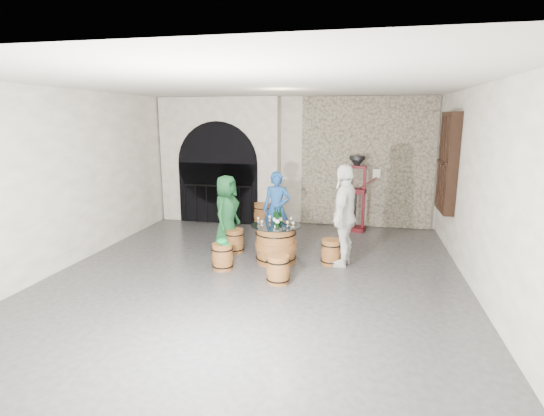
% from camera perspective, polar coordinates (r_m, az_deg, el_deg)
% --- Properties ---
extents(ground, '(8.00, 8.00, 0.00)m').
position_cam_1_polar(ground, '(7.43, -2.10, -9.14)').
color(ground, '#303033').
rests_on(ground, ground).
extents(wall_back, '(8.00, 0.00, 8.00)m').
position_cam_1_polar(wall_back, '(10.90, 3.05, 6.34)').
color(wall_back, silver).
rests_on(wall_back, ground).
extents(wall_front, '(8.00, 0.00, 8.00)m').
position_cam_1_polar(wall_front, '(3.39, -19.38, -7.36)').
color(wall_front, silver).
rests_on(wall_front, ground).
extents(wall_left, '(0.00, 8.00, 8.00)m').
position_cam_1_polar(wall_left, '(8.57, -25.55, 3.61)').
color(wall_left, silver).
rests_on(wall_left, ground).
extents(wall_right, '(0.00, 8.00, 8.00)m').
position_cam_1_polar(wall_right, '(7.02, 26.68, 1.87)').
color(wall_right, silver).
rests_on(wall_right, ground).
extents(ceiling, '(8.00, 8.00, 0.00)m').
position_cam_1_polar(ceiling, '(6.94, -2.32, 16.30)').
color(ceiling, beige).
rests_on(ceiling, wall_back).
extents(stone_facing_panel, '(3.20, 0.12, 3.18)m').
position_cam_1_polar(stone_facing_panel, '(10.70, 12.61, 5.96)').
color(stone_facing_panel, gray).
rests_on(stone_facing_panel, ground).
extents(arched_opening, '(3.10, 0.60, 3.19)m').
position_cam_1_polar(arched_opening, '(11.11, -6.94, 6.28)').
color(arched_opening, silver).
rests_on(arched_opening, ground).
extents(shuttered_window, '(0.23, 1.10, 2.00)m').
position_cam_1_polar(shuttered_window, '(9.30, 22.51, 5.69)').
color(shuttered_window, black).
rests_on(shuttered_window, wall_right).
extents(barrel_table, '(0.94, 0.94, 0.73)m').
position_cam_1_polar(barrel_table, '(8.00, 0.53, -4.84)').
color(barrel_table, '#925A2A').
rests_on(barrel_table, ground).
extents(barrel_stool_left, '(0.40, 0.40, 0.48)m').
position_cam_1_polar(barrel_stool_left, '(8.66, -5.04, -4.41)').
color(barrel_stool_left, '#925A2A').
rests_on(barrel_stool_left, ground).
extents(barrel_stool_far, '(0.40, 0.40, 0.48)m').
position_cam_1_polar(barrel_stool_far, '(9.03, 0.62, -3.68)').
color(barrel_stool_far, '#925A2A').
rests_on(barrel_stool_far, ground).
extents(barrel_stool_right, '(0.40, 0.40, 0.48)m').
position_cam_1_polar(barrel_stool_right, '(8.00, 7.98, -5.89)').
color(barrel_stool_right, '#925A2A').
rests_on(barrel_stool_right, ground).
extents(barrel_stool_near_right, '(0.40, 0.40, 0.48)m').
position_cam_1_polar(barrel_stool_near_right, '(7.05, 0.84, -8.26)').
color(barrel_stool_near_right, '#925A2A').
rests_on(barrel_stool_near_right, ground).
extents(barrel_stool_near_left, '(0.40, 0.40, 0.48)m').
position_cam_1_polar(barrel_stool_near_left, '(7.72, -6.67, -6.51)').
color(barrel_stool_near_left, '#925A2A').
rests_on(barrel_stool_near_left, ground).
extents(green_cap, '(0.24, 0.20, 0.11)m').
position_cam_1_polar(green_cap, '(7.64, -6.70, -4.50)').
color(green_cap, '#0C853C').
rests_on(green_cap, barrel_stool_near_left).
extents(person_green, '(0.60, 0.82, 1.56)m').
position_cam_1_polar(person_green, '(8.65, -6.11, -0.72)').
color(person_green, '#134722').
rests_on(person_green, ground).
extents(person_blue, '(0.59, 0.39, 1.60)m').
position_cam_1_polar(person_blue, '(8.90, 0.63, -0.17)').
color(person_blue, navy).
rests_on(person_blue, ground).
extents(person_white, '(0.68, 1.17, 1.88)m').
position_cam_1_polar(person_white, '(7.82, 9.69, -1.00)').
color(person_white, white).
rests_on(person_white, ground).
extents(wine_bottle_left, '(0.08, 0.08, 0.32)m').
position_cam_1_polar(wine_bottle_left, '(7.91, 0.42, -1.30)').
color(wine_bottle_left, black).
rests_on(wine_bottle_left, barrel_table).
extents(wine_bottle_center, '(0.08, 0.08, 0.32)m').
position_cam_1_polar(wine_bottle_center, '(7.77, 0.72, -1.55)').
color(wine_bottle_center, black).
rests_on(wine_bottle_center, barrel_table).
extents(wine_bottle_right, '(0.08, 0.08, 0.32)m').
position_cam_1_polar(wine_bottle_right, '(7.93, 1.10, -1.26)').
color(wine_bottle_right, black).
rests_on(wine_bottle_right, barrel_table).
extents(tasting_glass_a, '(0.05, 0.05, 0.10)m').
position_cam_1_polar(tasting_glass_a, '(7.86, -1.38, -2.01)').
color(tasting_glass_a, '#AD6021').
rests_on(tasting_glass_a, barrel_table).
extents(tasting_glass_b, '(0.05, 0.05, 0.10)m').
position_cam_1_polar(tasting_glass_b, '(7.81, 2.11, -2.09)').
color(tasting_glass_b, '#AD6021').
rests_on(tasting_glass_b, barrel_table).
extents(tasting_glass_c, '(0.05, 0.05, 0.10)m').
position_cam_1_polar(tasting_glass_c, '(8.22, -0.30, -1.37)').
color(tasting_glass_c, '#AD6021').
rests_on(tasting_glass_c, barrel_table).
extents(tasting_glass_d, '(0.05, 0.05, 0.10)m').
position_cam_1_polar(tasting_glass_d, '(8.10, 2.59, -1.58)').
color(tasting_glass_d, '#AD6021').
rests_on(tasting_glass_d, barrel_table).
extents(tasting_glass_e, '(0.05, 0.05, 0.10)m').
position_cam_1_polar(tasting_glass_e, '(7.76, 2.85, -2.21)').
color(tasting_glass_e, '#AD6021').
rests_on(tasting_glass_e, barrel_table).
extents(tasting_glass_f, '(0.05, 0.05, 0.10)m').
position_cam_1_polar(tasting_glass_f, '(8.11, -1.88, -1.57)').
color(tasting_glass_f, '#AD6021').
rests_on(tasting_glass_f, barrel_table).
extents(side_barrel, '(0.45, 0.45, 0.59)m').
position_cam_1_polar(side_barrel, '(10.64, -1.30, -0.92)').
color(side_barrel, '#925A2A').
rests_on(side_barrel, ground).
extents(corking_press, '(0.76, 0.48, 1.81)m').
position_cam_1_polar(corking_press, '(10.29, 11.24, 2.70)').
color(corking_press, '#4B0C15').
rests_on(corking_press, ground).
extents(control_box, '(0.18, 0.10, 0.22)m').
position_cam_1_polar(control_box, '(10.66, 13.90, 4.52)').
color(control_box, silver).
rests_on(control_box, wall_back).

